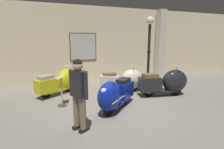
% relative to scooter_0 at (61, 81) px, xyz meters
% --- Properties ---
extents(ground_plane, '(60.00, 60.00, 0.00)m').
position_rel_scooter_0_xyz_m(ground_plane, '(1.53, -1.93, -0.47)').
color(ground_plane, slate).
extents(showroom_back_wall, '(18.00, 0.63, 3.47)m').
position_rel_scooter_0_xyz_m(showroom_back_wall, '(1.66, 1.47, 1.26)').
color(showroom_back_wall, beige).
rests_on(showroom_back_wall, ground).
extents(scooter_0, '(1.69, 1.31, 1.04)m').
position_rel_scooter_0_xyz_m(scooter_0, '(0.00, 0.00, 0.00)').
color(scooter_0, black).
rests_on(scooter_0, ground).
extents(scooter_1, '(1.64, 1.52, 1.07)m').
position_rel_scooter_0_xyz_m(scooter_1, '(1.23, -2.24, 0.01)').
color(scooter_1, black).
rests_on(scooter_1, ground).
extents(scooter_2, '(1.70, 0.82, 1.00)m').
position_rel_scooter_0_xyz_m(scooter_2, '(2.33, -0.69, -0.02)').
color(scooter_2, black).
rests_on(scooter_2, ground).
extents(scooter_3, '(1.84, 0.85, 1.09)m').
position_rel_scooter_0_xyz_m(scooter_3, '(3.53, -1.66, 0.02)').
color(scooter_3, black).
rests_on(scooter_3, ground).
extents(lamppost, '(0.32, 0.32, 2.90)m').
position_rel_scooter_0_xyz_m(lamppost, '(3.49, -0.46, 1.23)').
color(lamppost, black).
rests_on(lamppost, ground).
extents(visitor_0, '(0.38, 0.49, 1.63)m').
position_rel_scooter_0_xyz_m(visitor_0, '(0.09, -2.98, 0.47)').
color(visitor_0, black).
rests_on(visitor_0, ground).
extents(info_stanchion, '(0.28, 0.36, 0.98)m').
position_rel_scooter_0_xyz_m(info_stanchion, '(-0.12, -1.30, -0.07)').
color(info_stanchion, '#333338').
rests_on(info_stanchion, ground).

